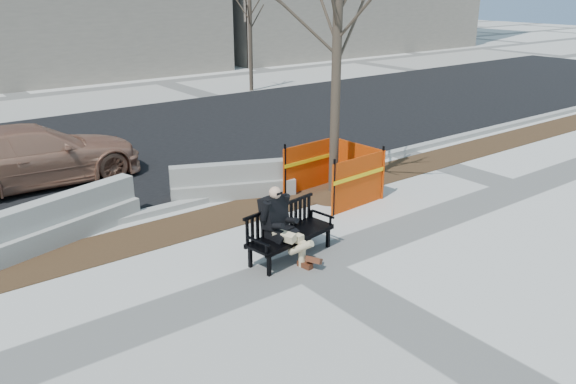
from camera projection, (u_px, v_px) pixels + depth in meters
name	position (u px, v px, depth m)	size (l,w,h in m)	color
ground	(306.00, 264.00, 9.41)	(120.00, 120.00, 0.00)	beige
mulch_strip	(224.00, 216.00, 11.36)	(40.00, 1.20, 0.02)	#47301C
asphalt_street	(110.00, 149.00, 16.01)	(60.00, 10.40, 0.01)	black
curb	(201.00, 200.00, 12.06)	(60.00, 0.25, 0.12)	#9E9B93
bench	(290.00, 257.00, 9.68)	(1.66, 0.60, 0.89)	black
seated_man	(280.00, 260.00, 9.56)	(0.55, 0.92, 1.29)	black
tree_fence	(333.00, 197.00, 12.37)	(2.34, 2.34, 5.85)	#F94308
sedan	(38.00, 184.00, 13.20)	(1.93, 4.75, 1.38)	#A16D54
jersey_barrier_left	(67.00, 238.00, 10.40)	(2.92, 0.58, 0.84)	#A3A199
jersey_barrier_right	(234.00, 196.00, 12.42)	(2.67, 0.53, 0.76)	gray
far_tree_right	(252.00, 90.00, 24.76)	(1.82, 1.82, 4.91)	#46392D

